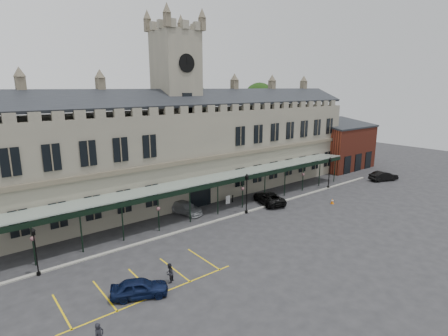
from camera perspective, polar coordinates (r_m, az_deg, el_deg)
ground at (r=37.86m, az=5.78°, el=-10.50°), size 140.00×140.00×0.00m
station_building at (r=48.13m, az=-7.40°, el=2.62°), size 60.00×10.36×17.30m
clock_tower at (r=47.47m, az=-7.69°, el=10.55°), size 5.60×5.60×24.80m
canopy at (r=42.31m, az=-1.24°, el=-4.40°), size 50.00×4.10×4.30m
brick_annex at (r=70.39m, az=18.40°, el=3.45°), size 12.40×8.36×9.23m
kerb at (r=41.63m, az=0.43°, el=-8.11°), size 60.00×0.40×0.12m
parking_markings at (r=29.53m, az=-12.84°, el=-18.04°), size 16.00×6.00×0.01m
tree_behind_mid at (r=59.35m, az=-5.54°, el=10.79°), size 6.00×6.00×16.00m
tree_behind_right at (r=69.42m, az=5.78°, el=11.11°), size 6.00×6.00×16.00m
lamp_post_left at (r=32.67m, az=-28.46°, el=-11.32°), size 0.40×0.40×4.19m
lamp_post_mid at (r=42.37m, az=3.72°, el=-3.57°), size 0.48×0.48×5.04m
lamp_post_right at (r=55.15m, az=16.83°, el=-0.30°), size 0.46×0.46×4.88m
traffic_cone at (r=48.64m, az=17.27°, el=-5.21°), size 0.44×0.44×0.70m
sign_board at (r=46.38m, az=0.64°, el=-5.22°), size 0.66×0.11×1.12m
bollard_left at (r=43.34m, az=-5.51°, el=-6.78°), size 0.15×0.15×0.86m
bollard_right at (r=47.08m, az=1.43°, el=-5.02°), size 0.17×0.17×0.98m
car_left_a at (r=27.81m, az=-13.64°, el=-18.49°), size 4.47×3.28×1.41m
car_taxi at (r=43.23m, az=-6.41°, el=-6.44°), size 3.21×5.36×1.45m
car_van at (r=46.83m, az=7.32°, el=-4.86°), size 4.15×6.08×1.54m
car_right_b at (r=63.40m, az=24.61°, el=-1.19°), size 5.10×3.22×1.59m
person_b at (r=29.03m, az=-8.90°, el=-16.58°), size 1.00×0.96×1.62m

